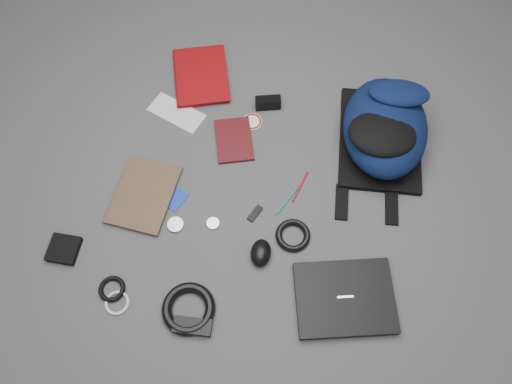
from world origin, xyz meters
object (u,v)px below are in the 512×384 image
(laptop, at_px, (345,298))
(pouch, at_px, (64,249))
(backpack, at_px, (385,127))
(dvd_case, at_px, (234,140))
(compact_camera, at_px, (268,103))
(comic_book, at_px, (117,188))
(power_brick, at_px, (193,326))
(mouse, at_px, (261,253))
(textbook_red, at_px, (175,79))

(laptop, relative_size, pouch, 3.21)
(backpack, height_order, dvd_case, backpack)
(dvd_case, height_order, pouch, pouch)
(backpack, relative_size, compact_camera, 4.78)
(dvd_case, xyz_separation_m, pouch, (-0.42, -0.55, 0.01))
(compact_camera, bearing_deg, comic_book, -150.99)
(laptop, height_order, dvd_case, laptop)
(backpack, distance_m, power_brick, 0.93)
(mouse, height_order, pouch, mouse)
(comic_book, xyz_separation_m, compact_camera, (0.41, 0.47, 0.02))
(dvd_case, bearing_deg, comic_book, -161.12)
(backpack, distance_m, comic_book, 0.96)
(compact_camera, relative_size, power_brick, 0.80)
(laptop, bearing_deg, mouse, 147.87)
(textbook_red, height_order, power_brick, same)
(compact_camera, relative_size, mouse, 1.01)
(laptop, xyz_separation_m, comic_book, (-0.83, 0.17, -0.00))
(laptop, bearing_deg, backpack, 70.25)
(laptop, xyz_separation_m, pouch, (-0.92, -0.09, -0.00))
(laptop, distance_m, comic_book, 0.85)
(dvd_case, distance_m, mouse, 0.45)
(laptop, relative_size, comic_book, 1.14)
(laptop, height_order, power_brick, laptop)
(textbook_red, bearing_deg, pouch, -122.01)
(backpack, height_order, comic_book, backpack)
(comic_book, distance_m, compact_camera, 0.63)
(backpack, height_order, mouse, backpack)
(backpack, bearing_deg, laptop, -100.46)
(backpack, height_order, power_brick, backpack)
(pouch, bearing_deg, comic_book, 71.82)
(textbook_red, relative_size, pouch, 2.87)
(laptop, relative_size, textbook_red, 1.12)
(textbook_red, bearing_deg, compact_camera, -26.16)
(laptop, bearing_deg, comic_book, 149.88)
(backpack, distance_m, compact_camera, 0.44)
(backpack, xyz_separation_m, pouch, (-0.93, -0.69, -0.08))
(mouse, relative_size, power_brick, 0.80)
(backpack, relative_size, dvd_case, 2.49)
(comic_book, bearing_deg, mouse, -10.99)
(textbook_red, distance_m, dvd_case, 0.36)
(comic_book, relative_size, mouse, 2.86)
(laptop, height_order, compact_camera, compact_camera)
(laptop, relative_size, mouse, 3.26)
(textbook_red, bearing_deg, mouse, -72.50)
(comic_book, bearing_deg, backpack, 26.68)
(textbook_red, height_order, comic_book, textbook_red)
(comic_book, xyz_separation_m, mouse, (0.54, -0.10, 0.01))
(dvd_case, xyz_separation_m, mouse, (0.21, -0.40, 0.02))
(textbook_red, bearing_deg, comic_book, -117.10)
(textbook_red, distance_m, pouch, 0.76)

